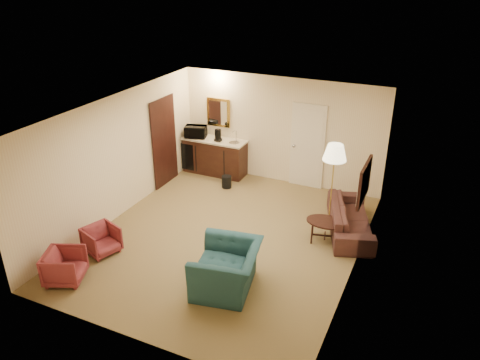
# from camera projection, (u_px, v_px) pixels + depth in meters

# --- Properties ---
(ground) EXTENTS (6.00, 6.00, 0.00)m
(ground) POSITION_uv_depth(u_px,v_px,m) (226.00, 238.00, 9.27)
(ground) COLOR olive
(ground) RESTS_ON ground
(room_walls) EXTENTS (5.02, 6.01, 2.61)m
(room_walls) POSITION_uv_depth(u_px,v_px,m) (238.00, 144.00, 9.21)
(room_walls) COLOR beige
(room_walls) RESTS_ON ground
(wetbar_cabinet) EXTENTS (1.64, 0.58, 0.92)m
(wetbar_cabinet) POSITION_uv_depth(u_px,v_px,m) (215.00, 156.00, 11.94)
(wetbar_cabinet) COLOR #331B10
(wetbar_cabinet) RESTS_ON ground
(sofa) EXTENTS (1.18, 2.06, 0.77)m
(sofa) POSITION_uv_depth(u_px,v_px,m) (351.00, 214.00, 9.37)
(sofa) COLOR black
(sofa) RESTS_ON ground
(teal_armchair) EXTENTS (0.98, 1.30, 1.03)m
(teal_armchair) POSITION_uv_depth(u_px,v_px,m) (227.00, 262.00, 7.66)
(teal_armchair) COLOR #1B3F44
(teal_armchair) RESTS_ON ground
(rose_chair_near) EXTENTS (0.69, 0.71, 0.59)m
(rose_chair_near) POSITION_uv_depth(u_px,v_px,m) (101.00, 239.00, 8.71)
(rose_chair_near) COLOR maroon
(rose_chair_near) RESTS_ON ground
(rose_chair_far) EXTENTS (0.77, 0.79, 0.63)m
(rose_chair_far) POSITION_uv_depth(u_px,v_px,m) (64.00, 265.00, 7.92)
(rose_chair_far) COLOR maroon
(rose_chair_far) RESTS_ON ground
(coffee_table) EXTENTS (0.87, 0.68, 0.44)m
(coffee_table) POSITION_uv_depth(u_px,v_px,m) (325.00, 231.00, 9.10)
(coffee_table) COLOR black
(coffee_table) RESTS_ON ground
(floor_lamp) EXTENTS (0.58, 0.58, 1.78)m
(floor_lamp) POSITION_uv_depth(u_px,v_px,m) (332.00, 185.00, 9.41)
(floor_lamp) COLOR gold
(floor_lamp) RESTS_ON ground
(waste_bin) EXTENTS (0.31, 0.31, 0.29)m
(waste_bin) POSITION_uv_depth(u_px,v_px,m) (227.00, 182.00, 11.29)
(waste_bin) COLOR black
(waste_bin) RESTS_ON ground
(microwave) EXTENTS (0.59, 0.43, 0.36)m
(microwave) POSITION_uv_depth(u_px,v_px,m) (196.00, 131.00, 11.80)
(microwave) COLOR black
(microwave) RESTS_ON wetbar_cabinet
(coffee_maker) EXTENTS (0.20, 0.20, 0.30)m
(coffee_maker) POSITION_uv_depth(u_px,v_px,m) (218.00, 135.00, 11.57)
(coffee_maker) COLOR black
(coffee_maker) RESTS_ON wetbar_cabinet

